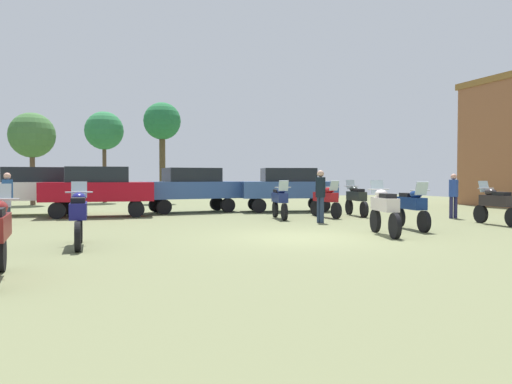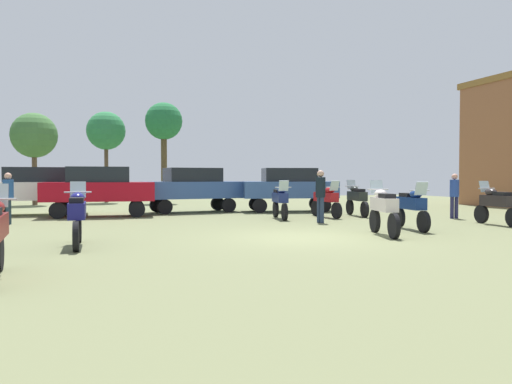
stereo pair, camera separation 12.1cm
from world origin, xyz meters
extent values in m
cube|color=#6A6F4A|center=(0.00, 0.00, 0.01)|extent=(44.00, 52.00, 0.02)
cylinder|color=black|center=(-5.57, 0.87, 0.35)|extent=(0.13, 0.66, 0.65)
cylinder|color=black|center=(-5.59, -0.70, 0.35)|extent=(0.13, 0.66, 0.65)
cube|color=navy|center=(-5.58, 0.08, 0.85)|extent=(0.38, 1.34, 0.36)
ellipsoid|color=navy|center=(-5.58, 0.38, 1.13)|extent=(0.33, 0.48, 0.24)
cube|color=black|center=(-5.59, -0.15, 1.09)|extent=(0.31, 0.56, 0.12)
cube|color=silver|center=(-5.57, 0.71, 1.31)|extent=(0.36, 0.16, 0.39)
cylinder|color=#B7B7BC|center=(-5.58, 0.61, 1.25)|extent=(0.62, 0.04, 0.04)
cylinder|color=black|center=(2.48, 0.47, 0.36)|extent=(0.28, 0.68, 0.67)
cylinder|color=black|center=(2.10, -1.03, 0.36)|extent=(0.28, 0.68, 0.67)
cube|color=silver|center=(2.29, -0.28, 0.87)|extent=(0.67, 1.36, 0.36)
ellipsoid|color=silver|center=(2.36, 0.00, 1.15)|extent=(0.43, 0.54, 0.24)
cube|color=black|center=(2.24, -0.51, 1.11)|extent=(0.43, 0.62, 0.12)
cube|color=silver|center=(2.44, 0.32, 1.33)|extent=(0.39, 0.24, 0.39)
cylinder|color=#B7B7BC|center=(2.42, 0.23, 1.27)|extent=(0.61, 0.19, 0.04)
cylinder|color=black|center=(-6.78, -2.62, 0.35)|extent=(0.15, 0.66, 0.65)
cylinder|color=black|center=(1.44, 4.84, 0.34)|extent=(0.21, 0.64, 0.63)
cylinder|color=black|center=(1.66, 6.35, 0.34)|extent=(0.21, 0.64, 0.63)
cube|color=navy|center=(1.55, 5.59, 0.83)|extent=(0.55, 1.34, 0.36)
ellipsoid|color=navy|center=(1.51, 5.31, 1.11)|extent=(0.39, 0.52, 0.24)
cube|color=black|center=(1.58, 5.82, 1.07)|extent=(0.38, 0.60, 0.12)
cube|color=silver|center=(1.46, 4.98, 1.29)|extent=(0.38, 0.20, 0.39)
cylinder|color=#B7B7BC|center=(1.47, 5.08, 1.23)|extent=(0.62, 0.13, 0.04)
cylinder|color=black|center=(3.76, -0.05, 0.33)|extent=(0.22, 0.64, 0.63)
cylinder|color=black|center=(4.01, 1.48, 0.33)|extent=(0.22, 0.64, 0.63)
cube|color=navy|center=(3.89, 0.72, 0.83)|extent=(0.57, 1.36, 0.36)
ellipsoid|color=navy|center=(3.84, 0.42, 1.11)|extent=(0.39, 0.52, 0.24)
cube|color=black|center=(3.92, 0.94, 1.07)|extent=(0.39, 0.60, 0.12)
cube|color=silver|center=(3.79, 0.10, 1.29)|extent=(0.38, 0.21, 0.39)
cylinder|color=#B7B7BC|center=(3.80, 0.20, 1.23)|extent=(0.62, 0.13, 0.04)
cylinder|color=black|center=(3.60, 4.91, 0.33)|extent=(0.16, 0.63, 0.62)
cylinder|color=black|center=(3.49, 6.51, 0.33)|extent=(0.16, 0.63, 0.62)
cube|color=#AF181D|center=(3.55, 5.71, 0.82)|extent=(0.45, 1.38, 0.36)
ellipsoid|color=#AF181D|center=(3.57, 5.41, 1.10)|extent=(0.35, 0.50, 0.24)
cube|color=black|center=(3.53, 5.95, 1.06)|extent=(0.34, 0.58, 0.12)
cube|color=silver|center=(3.59, 5.07, 1.28)|extent=(0.37, 0.18, 0.39)
cylinder|color=#B7B7BC|center=(3.58, 5.17, 1.22)|extent=(0.62, 0.08, 0.04)
cylinder|color=black|center=(5.15, 6.65, 0.34)|extent=(0.21, 0.65, 0.64)
cylinder|color=black|center=(4.91, 5.06, 0.34)|extent=(0.21, 0.65, 0.64)
cube|color=#222824|center=(5.03, 5.86, 0.84)|extent=(0.56, 1.41, 0.36)
ellipsoid|color=#222824|center=(5.07, 6.16, 1.12)|extent=(0.39, 0.52, 0.24)
cube|color=black|center=(4.99, 5.62, 1.08)|extent=(0.38, 0.60, 0.12)
cube|color=silver|center=(5.12, 6.50, 1.30)|extent=(0.38, 0.20, 0.39)
cylinder|color=#B7B7BC|center=(5.11, 6.40, 1.24)|extent=(0.62, 0.13, 0.04)
cylinder|color=black|center=(7.50, 1.73, 0.33)|extent=(0.17, 0.64, 0.63)
cube|color=#2B2526|center=(7.44, 0.98, 0.83)|extent=(0.47, 1.31, 0.36)
ellipsoid|color=#2B2526|center=(7.46, 1.27, 1.11)|extent=(0.36, 0.51, 0.24)
cube|color=black|center=(7.42, 0.76, 1.07)|extent=(0.35, 0.58, 0.12)
cube|color=silver|center=(7.49, 1.59, 1.29)|extent=(0.37, 0.18, 0.39)
cylinder|color=#B7B7BC|center=(7.48, 1.49, 1.23)|extent=(0.62, 0.09, 0.04)
cylinder|color=black|center=(1.83, 8.76, 0.34)|extent=(0.67, 0.34, 0.64)
cylinder|color=black|center=(2.11, 10.18, 0.34)|extent=(0.67, 0.34, 0.64)
cylinder|color=black|center=(4.70, 8.20, 0.34)|extent=(0.67, 0.34, 0.64)
cylinder|color=black|center=(4.97, 9.61, 0.34)|extent=(0.67, 0.34, 0.64)
cube|color=#365692|center=(3.40, 9.19, 1.03)|extent=(4.57, 2.59, 0.75)
cube|color=black|center=(3.40, 9.19, 1.71)|extent=(2.63, 2.01, 0.61)
cylinder|color=black|center=(-5.99, 10.01, 0.34)|extent=(0.64, 0.23, 0.64)
cylinder|color=black|center=(-6.01, 11.45, 0.34)|extent=(0.64, 0.23, 0.64)
cube|color=white|center=(-7.46, 10.72, 1.03)|extent=(4.32, 1.84, 0.75)
cube|color=black|center=(-7.46, 10.72, 1.71)|extent=(2.38, 1.61, 0.61)
cylinder|color=black|center=(-2.29, 9.24, 0.34)|extent=(0.66, 0.29, 0.64)
cylinder|color=black|center=(-2.44, 10.68, 0.34)|extent=(0.66, 0.29, 0.64)
cylinder|color=black|center=(0.61, 9.55, 0.34)|extent=(0.66, 0.29, 0.64)
cylinder|color=black|center=(0.46, 10.98, 0.34)|extent=(0.66, 0.29, 0.64)
cube|color=#345494|center=(-0.91, 10.11, 1.03)|extent=(4.46, 2.24, 0.75)
cube|color=black|center=(-0.91, 10.11, 1.71)|extent=(2.52, 1.82, 0.61)
cylinder|color=black|center=(-6.47, 8.27, 0.34)|extent=(0.65, 0.27, 0.64)
cylinder|color=black|center=(-6.36, 9.71, 0.34)|extent=(0.65, 0.27, 0.64)
cylinder|color=black|center=(-3.56, 8.05, 0.34)|extent=(0.65, 0.27, 0.64)
cylinder|color=black|center=(-3.45, 9.49, 0.34)|extent=(0.65, 0.27, 0.64)
cube|color=#A20A19|center=(-4.96, 8.88, 1.03)|extent=(4.42, 2.12, 0.75)
cube|color=black|center=(-4.96, 8.88, 1.71)|extent=(2.48, 1.76, 0.61)
cylinder|color=#233644|center=(-7.90, 6.47, 0.44)|extent=(0.14, 0.14, 0.84)
cylinder|color=#233644|center=(-7.91, 6.30, 0.44)|extent=(0.14, 0.14, 0.84)
cylinder|color=#234B8C|center=(-7.90, 6.39, 1.20)|extent=(0.36, 0.36, 0.67)
sphere|color=tan|center=(-7.90, 6.39, 1.65)|extent=(0.23, 0.23, 0.23)
cylinder|color=#26354F|center=(2.31, 3.54, 0.46)|extent=(0.14, 0.14, 0.89)
cylinder|color=#26354F|center=(2.27, 3.70, 0.46)|extent=(0.14, 0.14, 0.89)
cylinder|color=black|center=(2.29, 3.62, 1.26)|extent=(0.41, 0.41, 0.70)
sphere|color=tan|center=(2.29, 3.62, 1.73)|extent=(0.24, 0.24, 0.24)
cylinder|color=#25244D|center=(7.85, 3.60, 0.44)|extent=(0.14, 0.14, 0.83)
cylinder|color=#25244D|center=(8.01, 3.55, 0.44)|extent=(0.14, 0.14, 0.83)
cylinder|color=#274397|center=(7.93, 3.57, 1.18)|extent=(0.42, 0.42, 0.66)
sphere|color=tan|center=(7.93, 3.57, 1.63)|extent=(0.23, 0.23, 0.23)
cylinder|color=#4D3F26|center=(-0.98, 18.76, 2.28)|extent=(0.37, 0.37, 4.52)
sphere|color=#236E3B|center=(-0.98, 18.76, 5.05)|extent=(2.28, 2.28, 2.28)
cylinder|color=brown|center=(-8.30, 18.75, 1.71)|extent=(0.28, 0.28, 3.39)
sphere|color=#406F38|center=(-8.30, 18.75, 3.98)|extent=(2.55, 2.55, 2.55)
cylinder|color=brown|center=(-4.34, 20.30, 1.99)|extent=(0.24, 0.24, 3.94)
sphere|color=#2C7844|center=(-4.34, 20.30, 4.50)|extent=(2.37, 2.37, 2.37)
camera|label=1|loc=(-5.40, -11.85, 1.62)|focal=34.63mm
camera|label=2|loc=(-5.29, -11.89, 1.62)|focal=34.63mm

